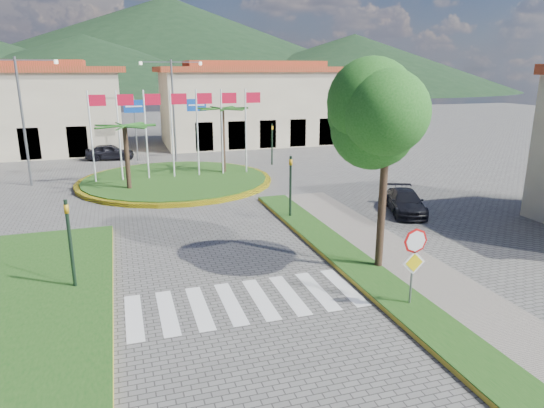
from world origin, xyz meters
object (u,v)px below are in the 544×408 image
object	(u,v)px
deciduous_tree	(387,131)
white_van	(70,146)
car_dark_a	(110,152)
roundabout_island	(176,180)
car_dark_b	(239,140)
car_side_right	(405,202)
stop_sign	(414,255)

from	to	relation	value
deciduous_tree	white_van	size ratio (longest dim) A/B	1.44
deciduous_tree	car_dark_a	distance (m)	29.11
roundabout_island	white_van	xyz separation A→B (m)	(-7.55, 14.33, 0.48)
roundabout_island	deciduous_tree	distance (m)	18.55
roundabout_island	white_van	world-z (taller)	roundabout_island
deciduous_tree	car_dark_a	world-z (taller)	deciduous_tree
deciduous_tree	car_dark_a	bearing A→B (deg)	109.61
car_dark_b	white_van	bearing A→B (deg)	74.48
car_side_right	car_dark_b	bearing A→B (deg)	116.26
roundabout_island	car_dark_a	bearing A→B (deg)	112.40
car_dark_a	car_dark_b	world-z (taller)	car_dark_a
white_van	car_side_right	bearing A→B (deg)	-138.08
roundabout_island	car_dark_b	world-z (taller)	roundabout_island
roundabout_island	car_dark_b	distance (m)	16.20
deciduous_tree	stop_sign	bearing A→B (deg)	-101.18
deciduous_tree	car_dark_b	size ratio (longest dim) A/B	1.81
car_dark_b	car_side_right	world-z (taller)	car_dark_b
deciduous_tree	car_side_right	size ratio (longest dim) A/B	1.70
white_van	car_dark_b	bearing A→B (deg)	-84.49
deciduous_tree	car_side_right	world-z (taller)	deciduous_tree
roundabout_island	car_side_right	xyz separation A→B (m)	(10.60, -10.78, 0.41)
white_van	car_dark_a	size ratio (longest dim) A/B	1.23
car_dark_a	white_van	bearing A→B (deg)	45.83
deciduous_tree	white_van	distance (m)	34.24
white_van	car_dark_b	world-z (taller)	white_van
deciduous_tree	car_side_right	distance (m)	9.27
roundabout_island	stop_sign	distance (m)	20.69
roundabout_island	car_dark_a	world-z (taller)	roundabout_island
stop_sign	white_van	distance (m)	36.57
roundabout_island	stop_sign	xyz separation A→B (m)	(4.90, -20.04, 1.61)
car_dark_a	deciduous_tree	bearing A→B (deg)	-153.21
roundabout_island	deciduous_tree	world-z (taller)	deciduous_tree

